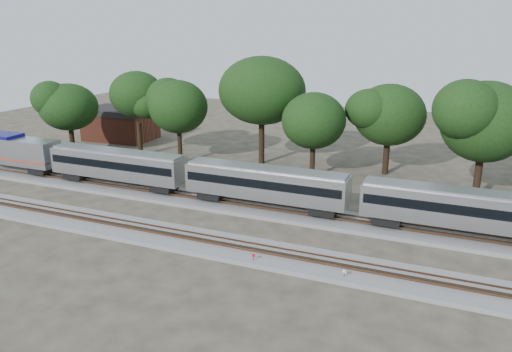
{
  "coord_description": "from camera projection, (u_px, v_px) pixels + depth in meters",
  "views": [
    {
      "loc": [
        18.28,
        -40.33,
        19.06
      ],
      "look_at": [
        -0.85,
        5.0,
        4.16
      ],
      "focal_mm": 35.0,
      "sensor_mm": 36.0,
      "label": 1
    }
  ],
  "objects": [
    {
      "name": "tree_4",
      "position": [
        314.0,
        121.0,
        63.21
      ],
      "size": [
        7.59,
        7.59,
        10.7
      ],
      "color": "black",
      "rests_on": "ground"
    },
    {
      "name": "track_far",
      "position": [
        267.0,
        210.0,
        53.12
      ],
      "size": [
        160.0,
        5.0,
        0.73
      ],
      "color": "slate",
      "rests_on": "ground"
    },
    {
      "name": "track_near",
      "position": [
        226.0,
        247.0,
        44.3
      ],
      "size": [
        160.0,
        5.0,
        0.73
      ],
      "color": "slate",
      "rests_on": "ground"
    },
    {
      "name": "tree_5",
      "position": [
        389.0,
        115.0,
        64.5
      ],
      "size": [
        8.08,
        8.08,
        11.39
      ],
      "color": "black",
      "rests_on": "ground"
    },
    {
      "name": "tree_1",
      "position": [
        137.0,
        94.0,
        73.81
      ],
      "size": [
        9.43,
        9.43,
        13.29
      ],
      "color": "black",
      "rests_on": "ground"
    },
    {
      "name": "switch_lever",
      "position": [
        281.0,
        264.0,
        41.23
      ],
      "size": [
        0.57,
        0.46,
        0.3
      ],
      "primitive_type": "cube",
      "rotation": [
        0.0,
        0.0,
        -0.36
      ],
      "color": "#512D19",
      "rests_on": "ground"
    },
    {
      "name": "tree_6",
      "position": [
        485.0,
        122.0,
        54.75
      ],
      "size": [
        9.04,
        9.04,
        12.74
      ],
      "color": "black",
      "rests_on": "ground"
    },
    {
      "name": "ground",
      "position": [
        244.0,
        232.0,
        47.89
      ],
      "size": [
        160.0,
        160.0,
        0.0
      ],
      "primitive_type": "plane",
      "color": "#383328",
      "rests_on": "ground"
    },
    {
      "name": "switch_stand_red",
      "position": [
        253.0,
        258.0,
        41.26
      ],
      "size": [
        0.31,
        0.06,
        0.97
      ],
      "rotation": [
        0.0,
        0.0,
        0.02
      ],
      "color": "#512D19",
      "rests_on": "ground"
    },
    {
      "name": "tree_2",
      "position": [
        178.0,
        107.0,
        70.0
      ],
      "size": [
        8.22,
        8.22,
        11.59
      ],
      "color": "black",
      "rests_on": "ground"
    },
    {
      "name": "tree_3",
      "position": [
        262.0,
        91.0,
        68.82
      ],
      "size": [
        10.58,
        10.58,
        14.92
      ],
      "color": "black",
      "rests_on": "ground"
    },
    {
      "name": "train",
      "position": [
        267.0,
        183.0,
        52.26
      ],
      "size": [
        91.66,
        3.16,
        4.66
      ],
      "color": "#B2B5B9",
      "rests_on": "ground"
    },
    {
      "name": "switch_stand_white",
      "position": [
        344.0,
        274.0,
        38.54
      ],
      "size": [
        0.31,
        0.11,
        0.98
      ],
      "rotation": [
        0.0,
        0.0,
        -0.27
      ],
      "color": "#512D19",
      "rests_on": "ground"
    },
    {
      "name": "brick_building",
      "position": [
        120.0,
        124.0,
        86.35
      ],
      "size": [
        11.63,
        8.45,
        5.44
      ],
      "rotation": [
        0.0,
        0.0,
        0.04
      ],
      "color": "brown",
      "rests_on": "ground"
    },
    {
      "name": "tree_0",
      "position": [
        69.0,
        107.0,
        73.31
      ],
      "size": [
        7.67,
        7.67,
        10.81
      ],
      "color": "black",
      "rests_on": "ground"
    }
  ]
}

